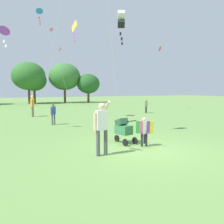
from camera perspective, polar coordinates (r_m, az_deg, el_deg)
The scene contains 12 objects.
ground_plane at distance 8.69m, azimuth 8.18°, elevation -9.12°, with size 120.00×120.00×0.00m, color #668E47.
child_with_butterfly_kite at distance 9.11m, azimuth 7.75°, elevation -4.12°, with size 0.65×0.52×1.11m.
person_adult_flyer at distance 7.78m, azimuth -2.48°, elevation -2.88°, with size 0.58×0.53×1.82m.
stroller at distance 9.60m, azimuth 2.72°, elevation -3.98°, with size 0.68×1.12×1.03m.
kite_adult_black at distance 11.61m, azimuth 2.22°, elevation 21.22°, with size 2.22×2.89×5.76m.
kite_orange_delta at distance 20.29m, azimuth -16.90°, elevation 21.68°, with size 1.02×3.93×8.32m.
kite_green_novelty at distance 17.92m, azimuth -9.23°, elevation 18.89°, with size 2.49×1.87×7.10m.
kite_blue_high at distance 13.41m, azimuth -24.44°, elevation 17.07°, with size 1.00×2.32×5.27m.
distant_kites_cluster at distance 27.01m, azimuth -20.86°, elevation 21.36°, with size 28.93×10.57×11.33m.
person_red_shirt at distance 19.90m, azimuth -18.55°, elevation 1.79°, with size 0.35×0.51×1.70m.
person_couple_left at distance 15.04m, azimuth -13.92°, elevation -0.06°, with size 0.36×0.31×1.31m.
person_kid_running at distance 22.08m, azimuth 8.18°, elevation 1.63°, with size 0.22×0.39×1.23m.
Camera 1 is at (-4.82, -6.90, 2.18)m, focal length 38.12 mm.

